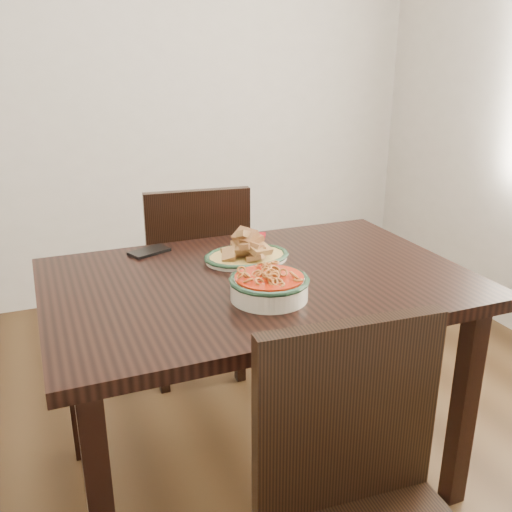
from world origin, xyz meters
name	(u,v)px	position (x,y,z in m)	size (l,w,h in m)	color
floor	(237,480)	(0.00, 0.00, 0.00)	(3.50, 3.50, 0.00)	#322010
wall_back	(122,71)	(0.00, 1.75, 1.30)	(3.50, 0.10, 2.60)	beige
dining_table	(258,304)	(0.08, 0.00, 0.66)	(1.28, 0.85, 0.75)	black
chair_far	(196,274)	(0.08, 0.70, 0.50)	(0.46, 0.46, 0.89)	black
fish_plate	(247,247)	(0.10, 0.14, 0.79)	(0.28, 0.22, 0.11)	silver
noodle_bowl	(269,284)	(0.04, -0.17, 0.79)	(0.23, 0.23, 0.08)	beige
smartphone	(149,252)	(-0.19, 0.34, 0.76)	(0.13, 0.07, 0.01)	black
napkin	(249,237)	(0.19, 0.35, 0.76)	(0.11, 0.09, 0.01)	maroon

